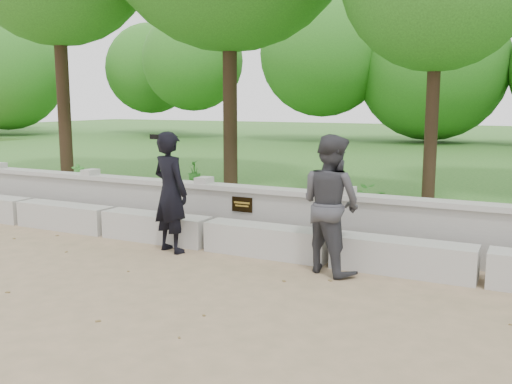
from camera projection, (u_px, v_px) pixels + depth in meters
ground at (131, 282)px, 7.23m from camera, size 80.00×80.00×0.00m
lawn at (391, 164)px, 19.59m from camera, size 40.00×22.00×0.25m
concrete_bench at (208, 234)px, 8.88m from camera, size 11.90×0.45×0.45m
parapet_wall at (230, 211)px, 9.46m from camera, size 12.50×0.35×0.90m
man_main at (170, 192)px, 8.56m from camera, size 0.76×0.70×1.83m
visitor_left at (331, 204)px, 7.53m from camera, size 1.11×1.01×1.85m
shrub_a at (79, 176)px, 13.26m from camera, size 0.33×0.37×0.58m
shrub_b at (226, 200)px, 10.28m from camera, size 0.29×0.33×0.52m
shrub_c at (371, 201)px, 10.08m from camera, size 0.56×0.51×0.55m
shrub_d at (194, 171)px, 14.30m from camera, size 0.42×0.42×0.57m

